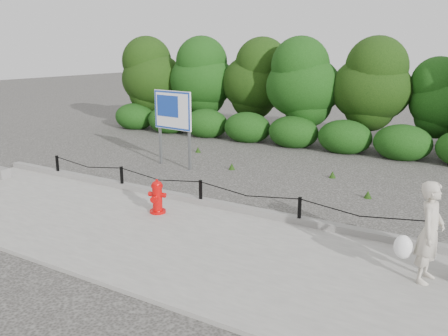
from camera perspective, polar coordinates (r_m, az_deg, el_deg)
ground at (r=11.32m, az=-2.81°, el=-4.78°), size 90.00×90.00×0.00m
sidewalk at (r=9.83m, az=-9.42°, el=-7.77°), size 14.00×4.00×0.08m
curb at (r=11.31m, az=-2.68°, el=-3.99°), size 14.00×0.22×0.14m
chain_barrier at (r=11.18m, az=-2.84°, el=-2.57°), size 10.06×0.06×0.60m
treeline at (r=18.70m, az=13.40°, el=10.15°), size 20.20×3.61×4.76m
fire_hydrant at (r=10.73m, az=-8.05°, el=-3.47°), size 0.45×0.46×0.78m
pedestrian at (r=8.13m, az=23.37°, el=-7.21°), size 0.72×0.64×1.64m
advertising_sign at (r=14.89m, az=-6.20°, el=6.51°), size 1.50×0.27×2.41m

